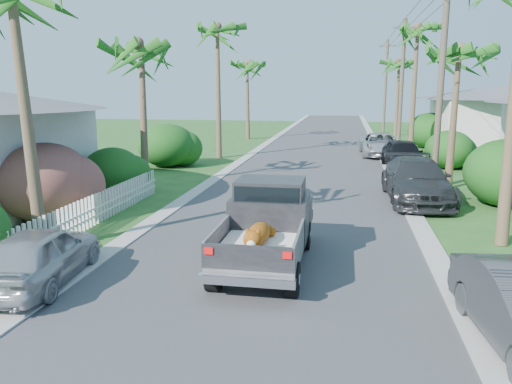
% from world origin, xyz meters
% --- Properties ---
extents(ground, '(120.00, 120.00, 0.00)m').
position_xyz_m(ground, '(0.00, 0.00, 0.00)').
color(ground, '#26521F').
rests_on(ground, ground).
extents(road, '(8.00, 100.00, 0.02)m').
position_xyz_m(road, '(0.00, 25.00, 0.01)').
color(road, '#38383A').
rests_on(road, ground).
extents(curb_left, '(0.60, 100.00, 0.06)m').
position_xyz_m(curb_left, '(-4.30, 25.00, 0.03)').
color(curb_left, '#A5A39E').
rests_on(curb_left, ground).
extents(curb_right, '(0.60, 100.00, 0.06)m').
position_xyz_m(curb_right, '(4.30, 25.00, 0.03)').
color(curb_right, '#A5A39E').
rests_on(curb_right, ground).
extents(pickup_truck, '(1.98, 5.12, 2.06)m').
position_xyz_m(pickup_truck, '(0.02, 3.45, 1.01)').
color(pickup_truck, black).
rests_on(pickup_truck, ground).
extents(parked_car_rm, '(2.50, 5.69, 1.62)m').
position_xyz_m(parked_car_rm, '(4.65, 11.18, 0.81)').
color(parked_car_rm, '#27292B').
rests_on(parked_car_rm, ground).
extents(parked_car_rf, '(2.22, 4.81, 1.60)m').
position_xyz_m(parked_car_rf, '(5.00, 19.44, 0.80)').
color(parked_car_rf, black).
rests_on(parked_car_rf, ground).
extents(parked_car_rd, '(2.61, 5.36, 1.47)m').
position_xyz_m(parked_car_rd, '(4.14, 24.74, 0.73)').
color(parked_car_rd, '#AAABB1').
rests_on(parked_car_rd, ground).
extents(parked_car_ln, '(2.03, 4.06, 1.33)m').
position_xyz_m(parked_car_ln, '(-4.75, 0.94, 0.66)').
color(parked_car_ln, '#A4A7AB').
rests_on(parked_car_ln, ground).
extents(palm_l_b, '(4.40, 4.40, 7.40)m').
position_xyz_m(palm_l_b, '(-6.80, 12.00, 6.15)').
color(palm_l_b, brown).
rests_on(palm_l_b, ground).
extents(palm_l_c, '(4.40, 4.40, 9.20)m').
position_xyz_m(palm_l_c, '(-6.00, 22.00, 7.91)').
color(palm_l_c, brown).
rests_on(palm_l_c, ground).
extents(palm_l_d, '(4.40, 4.40, 7.70)m').
position_xyz_m(palm_l_d, '(-6.50, 34.00, 6.44)').
color(palm_l_d, brown).
rests_on(palm_l_d, ground).
extents(palm_r_b, '(4.40, 4.40, 7.20)m').
position_xyz_m(palm_r_b, '(6.60, 15.00, 5.95)').
color(palm_r_b, brown).
rests_on(palm_r_b, ground).
extents(palm_r_c, '(4.40, 4.40, 9.40)m').
position_xyz_m(palm_r_c, '(6.20, 26.00, 8.11)').
color(palm_r_c, brown).
rests_on(palm_r_c, ground).
extents(palm_r_d, '(4.40, 4.40, 8.00)m').
position_xyz_m(palm_r_d, '(6.50, 40.00, 6.74)').
color(palm_r_d, brown).
rests_on(palm_r_d, ground).
extents(shrub_l_b, '(3.00, 3.30, 2.60)m').
position_xyz_m(shrub_l_b, '(-7.80, 6.00, 1.30)').
color(shrub_l_b, '#BB1A4F').
rests_on(shrub_l_b, ground).
extents(shrub_l_c, '(2.40, 2.64, 2.00)m').
position_xyz_m(shrub_l_c, '(-7.40, 10.00, 1.00)').
color(shrub_l_c, '#154C17').
rests_on(shrub_l_c, ground).
extents(shrub_l_d, '(3.20, 3.52, 2.40)m').
position_xyz_m(shrub_l_d, '(-8.00, 18.00, 1.20)').
color(shrub_l_d, '#154C17').
rests_on(shrub_l_d, ground).
extents(shrub_r_b, '(3.00, 3.30, 2.50)m').
position_xyz_m(shrub_r_b, '(7.80, 11.00, 1.25)').
color(shrub_r_b, '#154C17').
rests_on(shrub_r_b, ground).
extents(shrub_r_c, '(2.60, 2.86, 2.10)m').
position_xyz_m(shrub_r_c, '(7.50, 20.00, 1.05)').
color(shrub_r_c, '#154C17').
rests_on(shrub_r_c, ground).
extents(shrub_r_d, '(3.20, 3.52, 2.60)m').
position_xyz_m(shrub_r_d, '(8.00, 30.00, 1.30)').
color(shrub_r_d, '#154C17').
rests_on(shrub_r_d, ground).
extents(picket_fence, '(0.10, 11.00, 1.00)m').
position_xyz_m(picket_fence, '(-6.00, 5.50, 0.50)').
color(picket_fence, white).
rests_on(picket_fence, ground).
extents(house_right_far, '(9.00, 8.00, 4.60)m').
position_xyz_m(house_right_far, '(13.00, 30.00, 2.12)').
color(house_right_far, silver).
rests_on(house_right_far, ground).
extents(utility_pole_b, '(1.60, 0.26, 9.00)m').
position_xyz_m(utility_pole_b, '(5.60, 13.00, 4.60)').
color(utility_pole_b, brown).
rests_on(utility_pole_b, ground).
extents(utility_pole_c, '(1.60, 0.26, 9.00)m').
position_xyz_m(utility_pole_c, '(5.60, 28.00, 4.60)').
color(utility_pole_c, brown).
rests_on(utility_pole_c, ground).
extents(utility_pole_d, '(1.60, 0.26, 9.00)m').
position_xyz_m(utility_pole_d, '(5.60, 43.00, 4.60)').
color(utility_pole_d, brown).
rests_on(utility_pole_d, ground).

